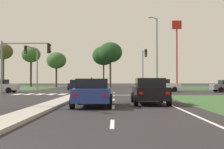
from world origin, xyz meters
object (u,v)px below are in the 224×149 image
Objects in this scene: traffic_signal_near_left at (20,57)px; treeline_fourth at (104,56)px; car_white_fifth at (162,85)px; treeline_near at (3,52)px; car_teal_third at (87,84)px; traffic_signal_far_left at (33,60)px; car_black_seventh at (149,91)px; car_navy_sixth at (76,85)px; car_blue_second at (93,92)px; treeline_second at (31,55)px; car_beige_near at (81,84)px; car_silver_eighth at (0,86)px; traffic_signal_far_right at (144,62)px; fastfood_pole_sign at (177,39)px; pedestrian_at_median at (91,81)px; street_lamp_second at (156,51)px; treeline_third at (56,61)px; treeline_fifth at (110,53)px.

traffic_signal_near_left is 34.87m from treeline_fourth.
treeline_near is at bearing -132.45° from car_white_fifth.
car_teal_third is 21.89m from traffic_signal_far_left.
car_navy_sixth is at bearing 107.06° from car_black_seventh.
treeline_second reaches higher than car_blue_second.
car_blue_second is at bearing -67.22° from traffic_signal_far_left.
car_beige_near reaches higher than car_silver_eighth.
traffic_signal_far_right is 18.15m from fastfood_pole_sign.
car_navy_sixth is 2.39× the size of pedestrian_at_median.
car_silver_eighth is at bearing 66.60° from car_beige_near.
fastfood_pole_sign is 1.46× the size of treeline_fourth.
car_blue_second is 1.03× the size of car_silver_eighth.
pedestrian_at_median is at bearing 129.84° from street_lamp_second.
traffic_signal_far_right is at bearing 96.35° from street_lamp_second.
treeline_near is at bearing 164.78° from fastfood_pole_sign.
treeline_fourth is at bearing 95.73° from car_black_seventh.
treeline_near is at bearing 119.67° from car_black_seventh.
treeline_near is at bearing -159.60° from car_silver_eighth.
treeline_second is (-30.54, 9.02, -2.16)m from fastfood_pole_sign.
treeline_near is at bearing 170.64° from treeline_second.
car_black_seventh is 25.97m from traffic_signal_far_left.
treeline_third is at bearing 1.78° from car_teal_third.
street_lamp_second reaches higher than pedestrian_at_median.
car_silver_eighth is 2.25× the size of pedestrian_at_median.
car_silver_eighth is at bearing -79.23° from car_white_fifth.
treeline_second reaches higher than car_black_seventh.
treeline_near is (-19.50, 5.10, 7.17)m from car_teal_third.
car_silver_eighth is 34.57m from fastfood_pole_sign.
car_white_fifth is 2.45× the size of pedestrian_at_median.
street_lamp_second is at bearing 89.91° from car_silver_eighth.
fastfood_pole_sign is at bearing 34.64° from traffic_signal_far_left.
pedestrian_at_median is at bearing 135.15° from car_silver_eighth.
traffic_signal_far_left is at bearing 99.53° from traffic_signal_near_left.
pedestrian_at_median is 0.19× the size of treeline_near.
pedestrian_at_median is 21.22m from fastfood_pole_sign.
car_teal_third is 20.22m from fastfood_pole_sign.
treeline_near reaches higher than street_lamp_second.
treeline_second is at bearing -58.83° from car_navy_sixth.
traffic_signal_far_left is at bearing 64.10° from car_beige_near.
treeline_third is at bearing -142.10° from car_white_fifth.
pedestrian_at_median is 20.06m from treeline_fourth.
treeline_second is at bearing 113.87° from car_black_seventh.
treeline_fourth reaches higher than car_beige_near.
pedestrian_at_median is (7.70, 3.64, -2.95)m from traffic_signal_far_left.
car_black_seventh is at bearing -94.86° from traffic_signal_far_right.
car_blue_second is at bearing -76.15° from treeline_third.
treeline_third is (-14.28, 42.78, 4.75)m from car_black_seventh.
car_white_fifth is 21.17m from fastfood_pole_sign.
car_black_seventh is 43.15m from treeline_fifth.
street_lamp_second is 0.92× the size of treeline_fifth.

